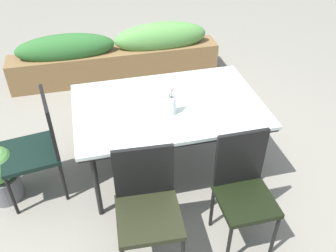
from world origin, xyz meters
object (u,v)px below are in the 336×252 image
(chair_end_left, at_px, (38,143))
(dining_table, at_px, (168,109))
(chair_near_right, at_px, (243,186))
(planter_box, at_px, (117,55))
(chair_near_left, at_px, (147,202))
(flower_vase, at_px, (171,103))

(chair_end_left, bearing_deg, dining_table, -99.20)
(chair_near_right, bearing_deg, dining_table, -67.19)
(chair_end_left, distance_m, planter_box, 2.08)
(chair_near_left, bearing_deg, chair_near_right, -176.51)
(flower_vase, bearing_deg, chair_near_right, -62.63)
(chair_end_left, height_order, chair_near_right, chair_end_left)
(chair_end_left, bearing_deg, chair_near_right, -128.69)
(chair_near_right, bearing_deg, planter_box, -77.82)
(chair_near_right, distance_m, planter_box, 2.81)
(chair_end_left, height_order, planter_box, chair_end_left)
(dining_table, height_order, chair_near_left, chair_near_left)
(chair_end_left, bearing_deg, flower_vase, -106.36)
(planter_box, bearing_deg, flower_vase, -83.39)
(dining_table, bearing_deg, chair_near_right, -66.96)
(dining_table, relative_size, flower_vase, 6.34)
(flower_vase, bearing_deg, dining_table, 87.73)
(flower_vase, height_order, planter_box, flower_vase)
(flower_vase, relative_size, planter_box, 0.09)
(chair_end_left, relative_size, flower_vase, 3.75)
(chair_end_left, height_order, chair_near_left, chair_end_left)
(dining_table, xyz_separation_m, chair_near_left, (-0.36, -0.85, -0.16))
(dining_table, relative_size, chair_near_left, 1.73)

